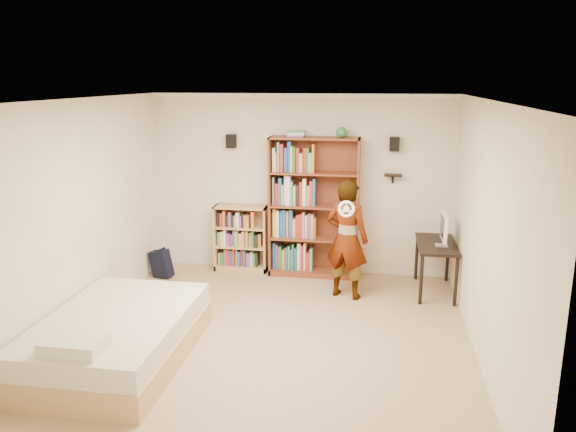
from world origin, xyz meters
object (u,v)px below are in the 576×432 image
object	(u,v)px
daybed	(117,332)
person	(347,239)
tall_bookshelf	(314,208)
computer_desk	(435,268)
low_bookshelf	(241,238)

from	to	relation	value
daybed	person	world-z (taller)	person
person	tall_bookshelf	bearing A→B (deg)	-37.38
computer_desk	person	size ratio (longest dim) A/B	0.64
low_bookshelf	daybed	world-z (taller)	low_bookshelf
tall_bookshelf	daybed	xyz separation A→B (m)	(-1.74, -2.98, -0.73)
low_bookshelf	computer_desk	bearing A→B (deg)	-9.42
low_bookshelf	daybed	bearing A→B (deg)	-101.47
daybed	tall_bookshelf	bearing A→B (deg)	59.70
computer_desk	person	world-z (taller)	person
daybed	person	size ratio (longest dim) A/B	1.33
computer_desk	daybed	world-z (taller)	computer_desk
tall_bookshelf	low_bookshelf	distance (m)	1.25
computer_desk	person	bearing A→B (deg)	-163.14
computer_desk	person	xyz separation A→B (m)	(-1.22, -0.37, 0.46)
tall_bookshelf	daybed	bearing A→B (deg)	-120.30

